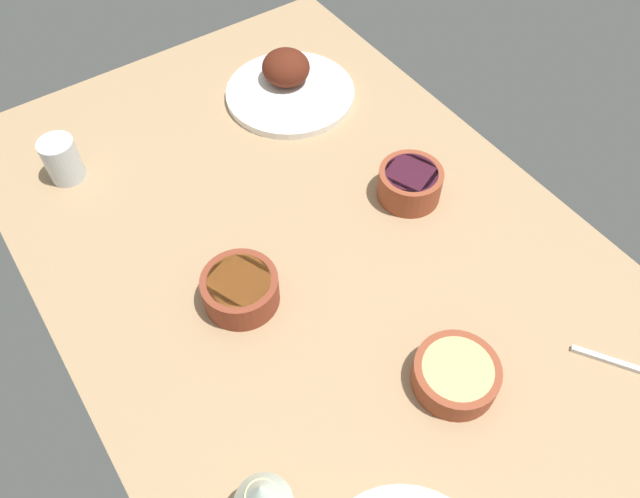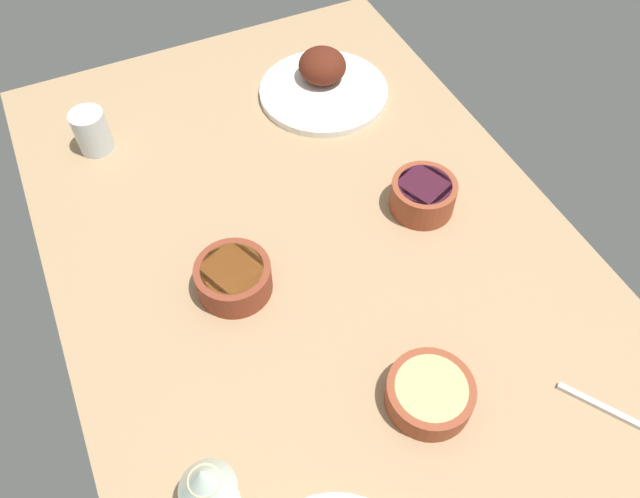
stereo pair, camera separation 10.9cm
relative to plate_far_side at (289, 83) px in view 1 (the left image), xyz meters
The scene contains 8 objects.
dining_table 45.50cm from the plate_far_side, 154.20° to the left, with size 140.00×90.00×4.00cm, color tan.
plate_far_side is the anchor object (origin of this frame).
bowl_pasta 74.05cm from the plate_far_side, 167.18° to the left, with size 13.14×13.14×4.57cm.
bowl_onions 38.46cm from the plate_far_side, behind, with size 11.97×11.97×6.20cm.
bowl_soup 54.49cm from the plate_far_side, 139.19° to the left, with size 12.79×12.79×5.69cm.
wine_glass 89.04cm from the plate_far_side, 145.35° to the left, with size 7.60×7.60×14.00cm.
water_tumbler 49.28cm from the plate_far_side, 86.36° to the left, with size 6.77×6.77×8.76cm, color silver.
fork_loose 86.38cm from the plate_far_side, behind, with size 17.85×0.90×0.80cm, color silver.
Camera 1 is at (-54.25, 37.26, 93.35)cm, focal length 35.23 mm.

